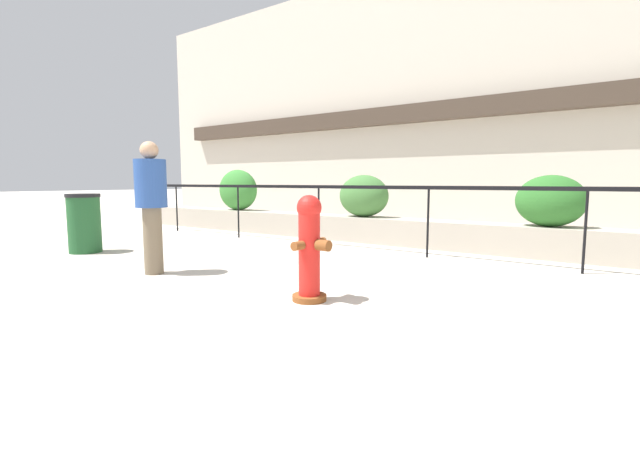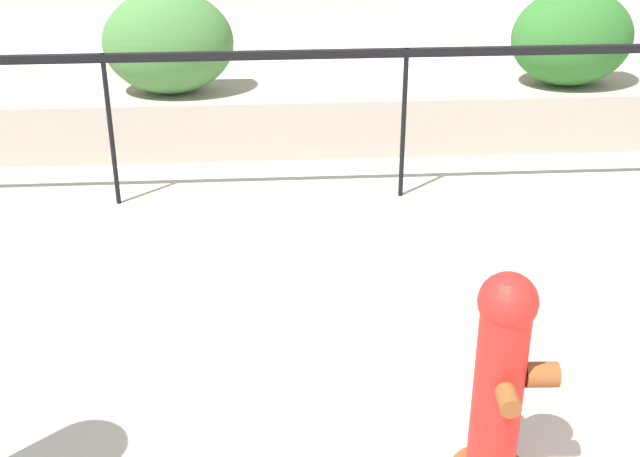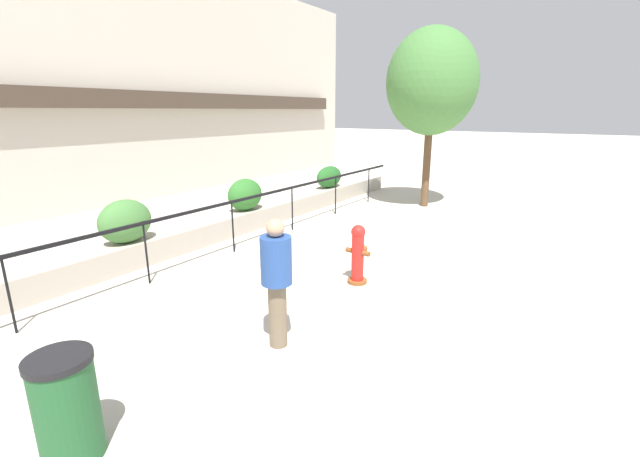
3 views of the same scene
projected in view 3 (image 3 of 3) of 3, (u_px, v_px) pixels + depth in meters
ground_plane at (457, 305)px, 6.84m from camera, size 120.00×120.00×0.00m
building_facade at (46, 75)px, 12.14m from camera, size 30.00×1.36×8.00m
planter_wall_low at (199, 233)px, 9.96m from camera, size 18.00×0.70×0.50m
fence_railing_segment at (232, 207)px, 9.17m from camera, size 15.00×0.05×1.15m
hedge_bush_1 at (125, 221)px, 8.33m from camera, size 1.08×0.70×0.85m
hedge_bush_2 at (245, 195)px, 11.06m from camera, size 1.04×0.70×0.82m
hedge_bush_3 at (329, 177)px, 14.35m from camera, size 1.24×0.57×0.72m
fire_hydrant at (358, 254)px, 7.61m from camera, size 0.44×0.48×1.08m
street_tree at (432, 82)px, 12.95m from camera, size 3.02×2.72×5.43m
pedestrian at (277, 275)px, 5.43m from camera, size 0.42×0.42×1.73m
trash_bin at (67, 407)px, 3.73m from camera, size 0.55×0.55×1.01m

